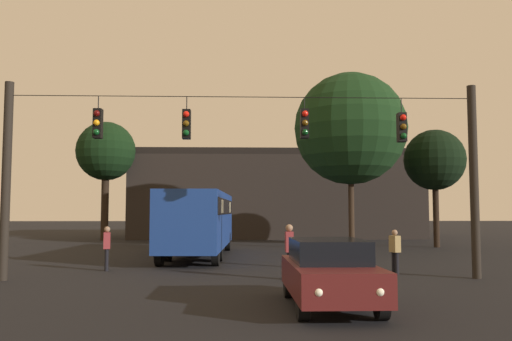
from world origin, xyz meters
TOP-DOWN VIEW (x-y plane):
  - ground_plane at (0.00, 24.50)m, footprint 168.00×168.00m
  - overhead_signal_span at (0.05, 11.56)m, footprint 15.29×0.44m
  - city_bus at (-1.99, 19.97)m, footprint 2.95×11.09m
  - car_near_right at (1.89, 6.64)m, footprint 1.81×4.34m
  - pedestrian_crossing_left at (5.22, 12.77)m, footprint 0.35×0.42m
  - pedestrian_crossing_center at (1.46, 11.52)m, footprint 0.25×0.36m
  - pedestrian_crossing_right at (-4.95, 14.22)m, footprint 0.32×0.41m
  - corner_building at (2.90, 40.43)m, footprint 22.79×11.95m
  - tree_left_silhouette at (6.24, 24.48)m, footprint 6.40×6.40m
  - tree_behind_building at (-10.01, 34.39)m, footprint 4.38×4.38m
  - tree_right_far at (11.69, 26.10)m, footprint 3.66×3.66m

SIDE VIEW (x-z plane):
  - ground_plane at x=0.00m, z-range 0.00..0.00m
  - car_near_right at x=1.89m, z-range 0.04..1.56m
  - pedestrian_crossing_left at x=5.22m, z-range 0.09..1.61m
  - pedestrian_crossing_right at x=-4.95m, z-range 0.10..1.70m
  - pedestrian_crossing_center at x=1.46m, z-range 0.12..1.86m
  - city_bus at x=-1.99m, z-range 0.37..3.37m
  - corner_building at x=2.90m, z-range 0.00..6.94m
  - overhead_signal_span at x=0.05m, z-range 0.55..6.84m
  - tree_right_far at x=11.69m, z-range 1.67..8.73m
  - tree_behind_building at x=-10.01m, z-range 2.14..10.94m
  - tree_left_silhouette at x=6.24m, z-range 1.82..11.87m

